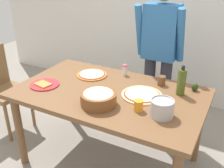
{
  "coord_description": "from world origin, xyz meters",
  "views": [
    {
      "loc": [
        0.95,
        -1.73,
        1.78
      ],
      "look_at": [
        0.0,
        0.05,
        0.81
      ],
      "focal_mm": 41.81,
      "sensor_mm": 36.0,
      "label": 1
    }
  ],
  "objects_px": {
    "cup_orange": "(139,106)",
    "cup_small_brown": "(162,81)",
    "pizza_cooked_on_tray": "(92,75)",
    "olive_oil_bottle": "(181,82)",
    "person_cook": "(160,50)",
    "plate_with_slice": "(44,84)",
    "popcorn_bowl": "(98,98)",
    "steel_pot": "(162,108)",
    "pizza_raw_on_board": "(142,95)",
    "chair_wooden_left": "(1,85)",
    "dining_table": "(109,101)",
    "avocado": "(195,87)",
    "salt_shaker": "(125,70)"
  },
  "relations": [
    {
      "from": "pizza_cooked_on_tray",
      "to": "cup_small_brown",
      "type": "height_order",
      "value": "cup_small_brown"
    },
    {
      "from": "pizza_cooked_on_tray",
      "to": "avocado",
      "type": "relative_size",
      "value": 4.15
    },
    {
      "from": "person_cook",
      "to": "salt_shaker",
      "type": "relative_size",
      "value": 15.28
    },
    {
      "from": "chair_wooden_left",
      "to": "avocado",
      "type": "xyz_separation_m",
      "value": [
        1.96,
        0.41,
        0.25
      ]
    },
    {
      "from": "pizza_raw_on_board",
      "to": "cup_small_brown",
      "type": "relative_size",
      "value": 3.98
    },
    {
      "from": "pizza_cooked_on_tray",
      "to": "olive_oil_bottle",
      "type": "height_order",
      "value": "olive_oil_bottle"
    },
    {
      "from": "chair_wooden_left",
      "to": "pizza_cooked_on_tray",
      "type": "distance_m",
      "value": 1.07
    },
    {
      "from": "salt_shaker",
      "to": "avocado",
      "type": "height_order",
      "value": "salt_shaker"
    },
    {
      "from": "person_cook",
      "to": "cup_orange",
      "type": "height_order",
      "value": "person_cook"
    },
    {
      "from": "chair_wooden_left",
      "to": "steel_pot",
      "type": "xyz_separation_m",
      "value": [
        1.84,
        -0.11,
        0.29
      ]
    },
    {
      "from": "steel_pot",
      "to": "avocado",
      "type": "distance_m",
      "value": 0.53
    },
    {
      "from": "pizza_raw_on_board",
      "to": "person_cook",
      "type": "bearing_deg",
      "value": 97.83
    },
    {
      "from": "cup_orange",
      "to": "salt_shaker",
      "type": "xyz_separation_m",
      "value": [
        -0.38,
        0.55,
        0.01
      ]
    },
    {
      "from": "popcorn_bowl",
      "to": "steel_pot",
      "type": "height_order",
      "value": "steel_pot"
    },
    {
      "from": "chair_wooden_left",
      "to": "person_cook",
      "type": "bearing_deg",
      "value": 28.23
    },
    {
      "from": "dining_table",
      "to": "cup_small_brown",
      "type": "relative_size",
      "value": 18.82
    },
    {
      "from": "chair_wooden_left",
      "to": "plate_with_slice",
      "type": "relative_size",
      "value": 3.65
    },
    {
      "from": "popcorn_bowl",
      "to": "salt_shaker",
      "type": "xyz_separation_m",
      "value": [
        -0.07,
        0.61,
        -0.01
      ]
    },
    {
      "from": "cup_orange",
      "to": "cup_small_brown",
      "type": "distance_m",
      "value": 0.5
    },
    {
      "from": "person_cook",
      "to": "plate_with_slice",
      "type": "height_order",
      "value": "person_cook"
    },
    {
      "from": "chair_wooden_left",
      "to": "pizza_cooked_on_tray",
      "type": "xyz_separation_m",
      "value": [
        1.01,
        0.27,
        0.23
      ]
    },
    {
      "from": "plate_with_slice",
      "to": "avocado",
      "type": "xyz_separation_m",
      "value": [
        1.21,
        0.52,
        0.03
      ]
    },
    {
      "from": "avocado",
      "to": "pizza_cooked_on_tray",
      "type": "bearing_deg",
      "value": -171.65
    },
    {
      "from": "pizza_cooked_on_tray",
      "to": "pizza_raw_on_board",
      "type": "bearing_deg",
      "value": -15.16
    },
    {
      "from": "person_cook",
      "to": "plate_with_slice",
      "type": "bearing_deg",
      "value": -129.13
    },
    {
      "from": "pizza_raw_on_board",
      "to": "cup_small_brown",
      "type": "height_order",
      "value": "cup_small_brown"
    },
    {
      "from": "plate_with_slice",
      "to": "olive_oil_bottle",
      "type": "height_order",
      "value": "olive_oil_bottle"
    },
    {
      "from": "pizza_cooked_on_tray",
      "to": "person_cook",
      "type": "bearing_deg",
      "value": 47.7
    },
    {
      "from": "dining_table",
      "to": "popcorn_bowl",
      "type": "xyz_separation_m",
      "value": [
        0.03,
        -0.23,
        0.15
      ]
    },
    {
      "from": "dining_table",
      "to": "cup_orange",
      "type": "distance_m",
      "value": 0.4
    },
    {
      "from": "dining_table",
      "to": "cup_orange",
      "type": "bearing_deg",
      "value": -26.57
    },
    {
      "from": "olive_oil_bottle",
      "to": "pizza_cooked_on_tray",
      "type": "bearing_deg",
      "value": -179.03
    },
    {
      "from": "popcorn_bowl",
      "to": "steel_pot",
      "type": "distance_m",
      "value": 0.49
    },
    {
      "from": "dining_table",
      "to": "pizza_cooked_on_tray",
      "type": "relative_size",
      "value": 5.51
    },
    {
      "from": "salt_shaker",
      "to": "popcorn_bowl",
      "type": "bearing_deg",
      "value": -83.51
    },
    {
      "from": "person_cook",
      "to": "pizza_raw_on_board",
      "type": "height_order",
      "value": "person_cook"
    },
    {
      "from": "pizza_cooked_on_tray",
      "to": "steel_pot",
      "type": "relative_size",
      "value": 1.67
    },
    {
      "from": "cup_orange",
      "to": "salt_shaker",
      "type": "distance_m",
      "value": 0.67
    },
    {
      "from": "cup_small_brown",
      "to": "avocado",
      "type": "bearing_deg",
      "value": 4.97
    },
    {
      "from": "person_cook",
      "to": "chair_wooden_left",
      "type": "bearing_deg",
      "value": -151.77
    },
    {
      "from": "avocado",
      "to": "cup_small_brown",
      "type": "bearing_deg",
      "value": -175.03
    },
    {
      "from": "person_cook",
      "to": "cup_small_brown",
      "type": "bearing_deg",
      "value": -67.82
    },
    {
      "from": "popcorn_bowl",
      "to": "chair_wooden_left",
      "type": "bearing_deg",
      "value": 172.29
    },
    {
      "from": "plate_with_slice",
      "to": "steel_pot",
      "type": "height_order",
      "value": "steel_pot"
    },
    {
      "from": "pizza_raw_on_board",
      "to": "olive_oil_bottle",
      "type": "xyz_separation_m",
      "value": [
        0.27,
        0.17,
        0.1
      ]
    },
    {
      "from": "dining_table",
      "to": "avocado",
      "type": "relative_size",
      "value": 22.86
    },
    {
      "from": "cup_orange",
      "to": "salt_shaker",
      "type": "relative_size",
      "value": 0.8
    },
    {
      "from": "chair_wooden_left",
      "to": "olive_oil_bottle",
      "type": "bearing_deg",
      "value": 8.6
    },
    {
      "from": "dining_table",
      "to": "person_cook",
      "type": "height_order",
      "value": "person_cook"
    },
    {
      "from": "popcorn_bowl",
      "to": "steel_pot",
      "type": "xyz_separation_m",
      "value": [
        0.48,
        0.07,
        0.0
      ]
    }
  ]
}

